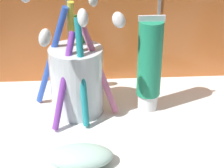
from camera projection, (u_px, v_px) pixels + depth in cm
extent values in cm
cube|color=white|center=(166.00, 147.00, 49.62)|extent=(58.10, 37.65, 2.00)
cylinder|color=silver|center=(77.00, 81.00, 53.64)|extent=(7.63, 7.63, 9.86)
cylinder|color=pink|center=(100.00, 71.00, 52.18)|extent=(5.39, 2.00, 13.16)
ellipsoid|color=white|center=(119.00, 20.00, 48.35)|extent=(2.54, 1.76, 2.63)
cylinder|color=green|center=(86.00, 56.00, 55.60)|extent=(3.43, 5.30, 13.94)
ellipsoid|color=white|center=(93.00, 0.00, 54.09)|extent=(2.24, 2.65, 2.63)
cylinder|color=yellow|center=(71.00, 54.00, 53.52)|extent=(1.95, 3.17, 15.94)
cylinder|color=blue|center=(51.00, 58.00, 53.20)|extent=(6.19, 3.47, 15.59)
cylinder|color=purple|center=(64.00, 81.00, 49.93)|extent=(4.07, 5.60, 12.70)
ellipsoid|color=white|center=(45.00, 38.00, 44.21)|extent=(2.41, 2.74, 2.69)
cylinder|color=teal|center=(82.00, 73.00, 49.70)|extent=(1.80, 4.35, 14.59)
ellipsoid|color=white|center=(83.00, 18.00, 44.19)|extent=(1.74, 2.38, 2.53)
cylinder|color=white|center=(148.00, 101.00, 55.95)|extent=(2.96, 2.96, 2.45)
cylinder|color=#1E8C60|center=(150.00, 59.00, 52.77)|extent=(3.48, 3.48, 11.15)
cube|color=silver|center=(152.00, 18.00, 49.98)|extent=(3.65, 0.36, 0.80)
ellipsoid|color=silver|center=(80.00, 157.00, 44.49)|extent=(7.87, 4.41, 2.28)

